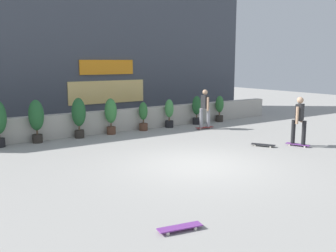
# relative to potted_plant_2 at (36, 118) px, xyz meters

# --- Properties ---
(ground_plane) EXTENTS (48.00, 48.00, 0.00)m
(ground_plane) POSITION_rel_potted_plant_2_xyz_m (2.90, -5.55, -0.90)
(ground_plane) COLOR #9E9B96
(planter_wall) EXTENTS (18.00, 0.40, 0.90)m
(planter_wall) POSITION_rel_potted_plant_2_xyz_m (2.90, 0.45, -0.45)
(planter_wall) COLOR #B2ADA3
(planter_wall) RESTS_ON ground
(building_backdrop) EXTENTS (20.00, 2.08, 6.50)m
(building_backdrop) POSITION_rel_potted_plant_2_xyz_m (2.91, 4.45, 2.34)
(building_backdrop) COLOR #424751
(building_backdrop) RESTS_ON ground
(potted_plant_2) EXTENTS (0.54, 0.54, 1.54)m
(potted_plant_2) POSITION_rel_potted_plant_2_xyz_m (0.00, 0.00, 0.00)
(potted_plant_2) COLOR #2D2823
(potted_plant_2) RESTS_ON ground
(potted_plant_3) EXTENTS (0.53, 0.53, 1.53)m
(potted_plant_3) POSITION_rel_potted_plant_2_xyz_m (1.58, -0.00, -0.01)
(potted_plant_3) COLOR #2D2823
(potted_plant_3) RESTS_ON ground
(potted_plant_4) EXTENTS (0.48, 0.48, 1.44)m
(potted_plant_4) POSITION_rel_potted_plant_2_xyz_m (2.90, -0.00, -0.08)
(potted_plant_4) COLOR brown
(potted_plant_4) RESTS_ON ground
(potted_plant_5) EXTENTS (0.37, 0.37, 1.20)m
(potted_plant_5) POSITION_rel_potted_plant_2_xyz_m (4.40, 0.00, -0.26)
(potted_plant_5) COLOR brown
(potted_plant_5) RESTS_ON ground
(potted_plant_6) EXTENTS (0.39, 0.39, 1.24)m
(potted_plant_6) POSITION_rel_potted_plant_2_xyz_m (5.72, 0.00, -0.23)
(potted_plant_6) COLOR black
(potted_plant_6) RESTS_ON ground
(potted_plant_7) EXTENTS (0.42, 0.42, 1.31)m
(potted_plant_7) POSITION_rel_potted_plant_2_xyz_m (7.25, 0.00, -0.17)
(potted_plant_7) COLOR black
(potted_plant_7) RESTS_ON ground
(potted_plant_8) EXTENTS (0.39, 0.39, 1.25)m
(potted_plant_8) POSITION_rel_potted_plant_2_xyz_m (8.65, 0.00, -0.22)
(potted_plant_8) COLOR #2D2823
(potted_plant_8) RESTS_ON ground
(skater_far_left) EXTENTS (0.82, 0.56, 1.70)m
(skater_far_left) POSITION_rel_potted_plant_2_xyz_m (6.77, -1.16, 0.04)
(skater_far_left) COLOR maroon
(skater_far_left) RESTS_ON ground
(skater_foreground) EXTENTS (0.53, 0.82, 1.70)m
(skater_foreground) POSITION_rel_potted_plant_2_xyz_m (7.25, -5.60, 0.04)
(skater_foreground) COLOR #72338C
(skater_foreground) RESTS_ON ground
(skateboard_near_camera) EXTENTS (0.82, 0.35, 0.08)m
(skateboard_near_camera) POSITION_rel_potted_plant_2_xyz_m (-0.01, -8.72, -0.84)
(skateboard_near_camera) COLOR #72338C
(skateboard_near_camera) RESTS_ON ground
(skateboard_aside) EXTENTS (0.58, 0.79, 0.08)m
(skateboard_aside) POSITION_rel_potted_plant_2_xyz_m (6.22, -4.97, -0.84)
(skateboard_aside) COLOR black
(skateboard_aside) RESTS_ON ground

